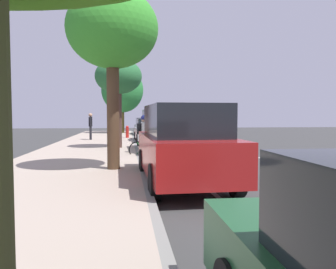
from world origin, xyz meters
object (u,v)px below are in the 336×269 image
object	(u,v)px
parked_suv_white_mid	(164,131)
street_tree_mid_block	(118,77)
pedestrian_on_phone	(91,125)
street_tree_far_end	(112,31)
bicycle_at_curb	(149,149)
parked_suv_red_far	(183,144)
fire_hydrant	(127,132)
street_tree_near_cyclist	(122,90)
parked_sedan_silver_second	(150,131)
cyclist_with_backpack	(143,131)
parked_sedan_grey_nearest	(146,127)

from	to	relation	value
parked_suv_white_mid	street_tree_mid_block	world-z (taller)	street_tree_mid_block
pedestrian_on_phone	street_tree_far_end	bearing A→B (deg)	98.95
bicycle_at_curb	street_tree_mid_block	xyz separation A→B (m)	(1.30, -2.86, 3.19)
street_tree_far_end	pedestrian_on_phone	size ratio (longest dim) A/B	3.05
street_tree_mid_block	parked_suv_red_far	bearing A→B (deg)	101.97
bicycle_at_curb	fire_hydrant	distance (m)	10.16
street_tree_near_cyclist	fire_hydrant	world-z (taller)	street_tree_near_cyclist
parked_sedan_silver_second	parked_suv_red_far	world-z (taller)	parked_suv_red_far
parked_suv_white_mid	fire_hydrant	xyz separation A→B (m)	(1.63, -8.77, -0.44)
cyclist_with_backpack	street_tree_mid_block	distance (m)	3.62
cyclist_with_backpack	street_tree_far_end	bearing A→B (deg)	75.89
bicycle_at_curb	parked_sedan_silver_second	bearing A→B (deg)	-93.95
parked_suv_red_far	street_tree_near_cyclist	distance (m)	22.51
parked_sedan_silver_second	pedestrian_on_phone	xyz separation A→B (m)	(3.74, -1.02, 0.38)
parked_suv_white_mid	street_tree_far_end	distance (m)	6.37
parked_sedan_silver_second	street_tree_far_end	size ratio (longest dim) A/B	0.86
street_tree_near_cyclist	fire_hydrant	xyz separation A→B (m)	(-0.40, 6.60, -3.36)
parked_sedan_grey_nearest	street_tree_near_cyclist	xyz separation A→B (m)	(1.93, -2.09, 3.20)
parked_sedan_silver_second	street_tree_near_cyclist	xyz separation A→B (m)	(1.81, -9.28, 3.20)
street_tree_near_cyclist	cyclist_with_backpack	bearing A→B (deg)	93.78
parked_sedan_silver_second	cyclist_with_backpack	xyz separation A→B (m)	(0.74, 6.98, 0.32)
parked_sedan_silver_second	street_tree_near_cyclist	distance (m)	9.98
parked_suv_white_mid	street_tree_mid_block	xyz separation A→B (m)	(2.04, -1.52, 2.53)
street_tree_near_cyclist	street_tree_mid_block	size ratio (longest dim) A/B	1.35
street_tree_far_end	pedestrian_on_phone	xyz separation A→B (m)	(1.93, -12.28, -3.02)
cyclist_with_backpack	pedestrian_on_phone	world-z (taller)	pedestrian_on_phone
parked_suv_white_mid	pedestrian_on_phone	distance (m)	8.15
bicycle_at_curb	pedestrian_on_phone	world-z (taller)	pedestrian_on_phone
parked_suv_white_mid	street_tree_far_end	xyz separation A→B (m)	(2.04, 5.16, 3.12)
parked_suv_red_far	street_tree_far_end	xyz separation A→B (m)	(1.78, -1.71, 3.12)
parked_suv_red_far	bicycle_at_curb	size ratio (longest dim) A/B	2.80
parked_sedan_silver_second	parked_sedan_grey_nearest	bearing A→B (deg)	-90.93
street_tree_far_end	fire_hydrant	distance (m)	14.39
street_tree_far_end	parked_sedan_grey_nearest	bearing A→B (deg)	-95.97
street_tree_near_cyclist	street_tree_far_end	world-z (taller)	street_tree_near_cyclist
parked_suv_red_far	street_tree_far_end	bearing A→B (deg)	-43.88
parked_sedan_grey_nearest	street_tree_near_cyclist	distance (m)	4.28
street_tree_mid_block	street_tree_far_end	world-z (taller)	street_tree_far_end
parked_sedan_grey_nearest	street_tree_mid_block	bearing A→B (deg)	80.70
cyclist_with_backpack	street_tree_mid_block	bearing A→B (deg)	-65.94
parked_sedan_silver_second	parked_suv_white_mid	size ratio (longest dim) A/B	0.93
bicycle_at_curb	pedestrian_on_phone	bearing A→B (deg)	-69.08
parked_sedan_grey_nearest	fire_hydrant	size ratio (longest dim) A/B	5.27
parked_sedan_grey_nearest	cyclist_with_backpack	bearing A→B (deg)	86.55
parked_sedan_grey_nearest	street_tree_mid_block	xyz separation A→B (m)	(1.93, 11.77, 2.80)
cyclist_with_backpack	street_tree_near_cyclist	xyz separation A→B (m)	(1.07, -16.26, 2.88)
pedestrian_on_phone	fire_hydrant	bearing A→B (deg)	-144.56
parked_suv_red_far	fire_hydrant	distance (m)	15.72
bicycle_at_curb	fire_hydrant	xyz separation A→B (m)	(0.89, -10.11, 0.23)
bicycle_at_curb	cyclist_with_backpack	bearing A→B (deg)	-63.54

